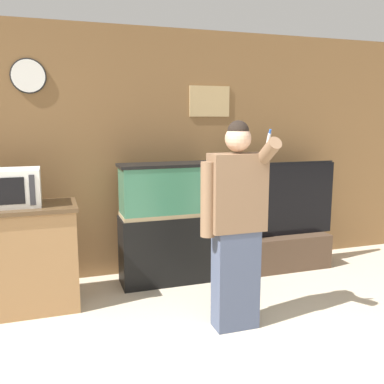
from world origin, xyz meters
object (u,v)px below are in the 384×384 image
(aquarium_on_stand, at_px, (170,223))
(tv_on_stand, at_px, (284,238))
(person_standing, at_px, (236,223))
(microwave, at_px, (13,188))

(aquarium_on_stand, bearing_deg, tv_on_stand, -0.33)
(tv_on_stand, relative_size, person_standing, 0.73)
(tv_on_stand, xyz_separation_m, person_standing, (-1.10, -1.12, 0.52))
(microwave, height_order, tv_on_stand, microwave)
(aquarium_on_stand, distance_m, tv_on_stand, 1.36)
(aquarium_on_stand, bearing_deg, microwave, -171.87)
(person_standing, bearing_deg, tv_on_stand, 45.39)
(aquarium_on_stand, distance_m, person_standing, 1.17)
(microwave, relative_size, tv_on_stand, 0.37)
(microwave, distance_m, tv_on_stand, 2.87)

